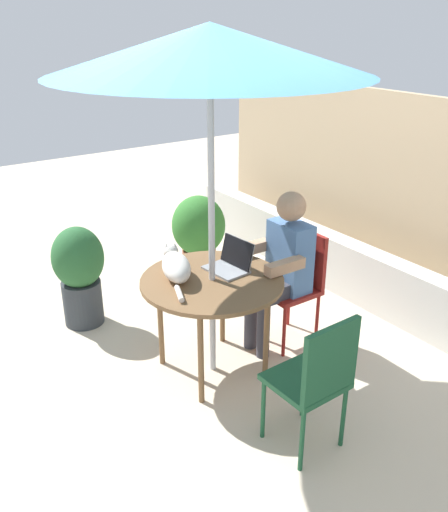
{
  "coord_description": "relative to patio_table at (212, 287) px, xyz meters",
  "views": [
    {
      "loc": [
        2.87,
        -1.88,
        2.43
      ],
      "look_at": [
        0.0,
        0.1,
        0.89
      ],
      "focal_mm": 38.81,
      "sensor_mm": 36.0,
      "label": 1
    }
  ],
  "objects": [
    {
      "name": "chair_empty",
      "position": [
        1.03,
        0.03,
        -0.14
      ],
      "size": [
        0.41,
        0.41,
        0.91
      ],
      "color": "#194C2D",
      "rests_on": "ground"
    },
    {
      "name": "potted_plant_near_fence",
      "position": [
        -1.19,
        -0.53,
        -0.2
      ],
      "size": [
        0.42,
        0.42,
        0.86
      ],
      "color": "#33383D",
      "rests_on": "ground"
    },
    {
      "name": "ground_plane",
      "position": [
        0.0,
        0.0,
        -0.68
      ],
      "size": [
        14.0,
        14.0,
        0.0
      ],
      "primitive_type": "plane",
      "color": "beige"
    },
    {
      "name": "patio_umbrella",
      "position": [
        0.0,
        0.0,
        1.56
      ],
      "size": [
        1.97,
        1.97,
        2.38
      ],
      "color": "#B7B7BC",
      "rests_on": "ground"
    },
    {
      "name": "fence_back",
      "position": [
        0.0,
        2.33,
        0.22
      ],
      "size": [
        5.68,
        0.08,
        1.78
      ],
      "primitive_type": "cube",
      "color": "tan",
      "rests_on": "ground"
    },
    {
      "name": "cat",
      "position": [
        -0.18,
        -0.19,
        0.15
      ],
      "size": [
        0.61,
        0.33,
        0.17
      ],
      "color": "silver",
      "rests_on": "patio_table"
    },
    {
      "name": "laptop",
      "position": [
        -0.06,
        0.21,
        0.13
      ],
      "size": [
        0.32,
        0.28,
        0.21
      ],
      "color": "gray",
      "rests_on": "patio_table"
    },
    {
      "name": "patio_table",
      "position": [
        0.0,
        0.0,
        0.0
      ],
      "size": [
        1.0,
        1.0,
        0.74
      ],
      "color": "brown",
      "rests_on": "ground"
    },
    {
      "name": "person_seated",
      "position": [
        0.0,
        0.63,
        0.03
      ],
      "size": [
        0.48,
        0.48,
        1.25
      ],
      "color": "#4C72A5",
      "rests_on": "ground"
    },
    {
      "name": "potted_plant_by_chair",
      "position": [
        -1.49,
        0.82,
        -0.23
      ],
      "size": [
        0.53,
        0.53,
        0.8
      ],
      "color": "#9E5138",
      "rests_on": "ground"
    },
    {
      "name": "planter_wall_low",
      "position": [
        0.0,
        1.7,
        -0.42
      ],
      "size": [
        5.11,
        0.2,
        0.52
      ],
      "primitive_type": "cube",
      "color": "beige",
      "rests_on": "ground"
    },
    {
      "name": "chair_occupied",
      "position": [
        0.0,
        0.79,
        -0.14
      ],
      "size": [
        0.4,
        0.4,
        0.91
      ],
      "color": "maroon",
      "rests_on": "ground"
    }
  ]
}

